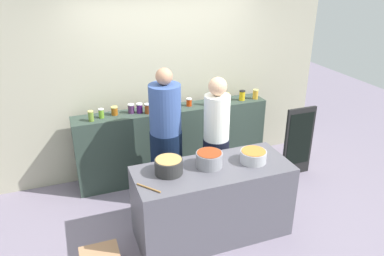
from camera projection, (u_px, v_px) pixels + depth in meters
The scene contains 25 objects.
ground at pixel (202, 217), 4.59m from camera, with size 12.00×12.00×0.00m, color gray.
storefront_wall at pixel (165, 68), 5.22m from camera, with size 4.80×0.12×3.00m, color #B3AE95.
display_shelf at pixel (174, 142), 5.32m from camera, with size 2.70×0.36×1.03m, color #324139.
prep_table at pixel (212, 201), 4.16m from camera, with size 1.70×0.70×0.86m, color #56545E.
preserve_jar_0 at pixel (91, 116), 4.68m from camera, with size 0.07×0.07×0.13m.
preserve_jar_1 at pixel (101, 113), 4.77m from camera, with size 0.07×0.07×0.12m.
preserve_jar_2 at pixel (114, 111), 4.87m from camera, with size 0.09×0.09×0.11m.
preserve_jar_3 at pixel (131, 109), 4.93m from camera, with size 0.09×0.09×0.12m.
preserve_jar_4 at pixel (140, 108), 4.93m from camera, with size 0.08×0.08×0.13m.
preserve_jar_5 at pixel (148, 109), 4.91m from camera, with size 0.08×0.08×0.13m.
preserve_jar_6 at pixel (156, 107), 4.97m from camera, with size 0.09×0.09×0.12m.
preserve_jar_7 at pixel (166, 105), 5.02m from camera, with size 0.07×0.07×0.15m.
preserve_jar_8 at pixel (189, 102), 5.17m from camera, with size 0.08×0.08×0.11m.
preserve_jar_9 at pixel (207, 100), 5.20m from camera, with size 0.08×0.08×0.14m.
preserve_jar_10 at pixel (215, 101), 5.23m from camera, with size 0.08×0.08×0.11m.
preserve_jar_11 at pixel (227, 96), 5.41m from camera, with size 0.08×0.08×0.10m.
preserve_jar_12 at pixel (242, 95), 5.37m from camera, with size 0.09×0.09×0.14m.
preserve_jar_13 at pixel (255, 94), 5.43m from camera, with size 0.08×0.08×0.14m.
cooking_pot_left at pixel (169, 166), 3.86m from camera, with size 0.29×0.29×0.16m.
cooking_pot_center at pixel (209, 159), 3.99m from camera, with size 0.28×0.28×0.17m.
cooking_pot_right at pixel (253, 156), 4.09m from camera, with size 0.29×0.29×0.13m.
wooden_spoon at pixel (149, 188), 3.62m from camera, with size 0.02×0.02×0.28m, color #9E703D.
cook_with_tongs at pixel (166, 145), 4.61m from camera, with size 0.40×0.40×1.77m.
cook_in_cap at pixel (216, 148), 4.59m from camera, with size 0.32×0.32×1.67m.
chalkboard_sign at pixel (299, 141), 5.33m from camera, with size 0.45×0.05×1.03m.
Camera 1 is at (-1.42, -3.47, 2.88)m, focal length 35.10 mm.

